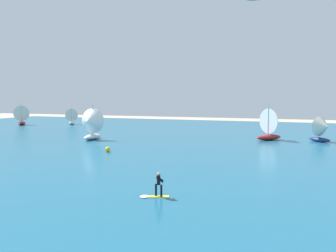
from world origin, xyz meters
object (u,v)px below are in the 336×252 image
sailboat_outermost (90,124)px  sailboat_heeled_over (71,116)px  sailboat_anchored_offshore (323,129)px  sailboat_center_horizon (272,124)px  sailboat_trailing (22,115)px  kitesurfer (156,188)px  marker_buoy (108,149)px

sailboat_outermost → sailboat_heeled_over: sailboat_outermost is taller
sailboat_heeled_over → sailboat_anchored_offshore: size_ratio=1.01×
sailboat_center_horizon → sailboat_trailing: bearing=170.6°
sailboat_heeled_over → sailboat_trailing: sailboat_trailing is taller
kitesurfer → sailboat_anchored_offshore: bearing=69.8°
kitesurfer → sailboat_outermost: sailboat_outermost is taller
kitesurfer → marker_buoy: size_ratio=3.27×
sailboat_trailing → sailboat_anchored_offshore: bearing=-8.7°
sailboat_anchored_offshore → marker_buoy: bearing=-143.0°
sailboat_outermost → marker_buoy: bearing=-47.2°
sailboat_heeled_over → sailboat_trailing: size_ratio=0.83×
sailboat_heeled_over → sailboat_center_horizon: bearing=-17.1°
sailboat_outermost → sailboat_center_horizon: bearing=20.8°
kitesurfer → marker_buoy: 19.78m
sailboat_center_horizon → sailboat_trailing: size_ratio=1.05×
kitesurfer → sailboat_heeled_over: sailboat_heeled_over is taller
sailboat_center_horizon → sailboat_heeled_over: bearing=162.9°
kitesurfer → sailboat_trailing: bearing=140.6°
sailboat_center_horizon → marker_buoy: 26.66m
marker_buoy → sailboat_center_horizon: bearing=47.2°
sailboat_heeled_over → sailboat_anchored_offshore: 58.35m
kitesurfer → sailboat_heeled_over: 66.21m
sailboat_anchored_offshore → marker_buoy: size_ratio=7.01×
sailboat_anchored_offshore → sailboat_outermost: bearing=-164.0°
sailboat_outermost → sailboat_trailing: size_ratio=1.04×
kitesurfer → sailboat_anchored_offshore: sailboat_anchored_offshore is taller
sailboat_trailing → sailboat_center_horizon: bearing=-9.4°
kitesurfer → sailboat_trailing: (-54.19, 44.50, 1.82)m
sailboat_center_horizon → sailboat_heeled_over: (-49.04, 15.11, -0.55)m
sailboat_center_horizon → kitesurfer: bearing=-98.8°
sailboat_center_horizon → marker_buoy: (-18.07, -19.48, -2.24)m
kitesurfer → marker_buoy: (-12.67, 15.19, -0.29)m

